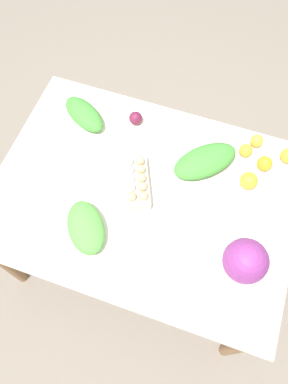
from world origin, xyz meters
name	(u,v)px	position (x,y,z in m)	size (l,w,h in m)	color
ground_plane	(144,244)	(0.00, 0.00, 0.00)	(8.00, 8.00, 0.00)	#70665B
dining_table	(144,202)	(0.00, 0.00, 0.68)	(1.42, 1.03, 0.78)	silver
cabbage_purple	(246,261)	(0.50, -0.19, 0.87)	(0.19, 0.19, 0.19)	#7A2D75
egg_carton	(136,181)	(-0.05, 0.03, 0.82)	(0.22, 0.29, 0.09)	#A8A8A3
greens_bunch_dandelion	(86,227)	(-0.18, -0.26, 0.82)	(0.26, 0.16, 0.09)	#4C933D
greens_bunch_scallion	(205,161)	(0.23, 0.24, 0.82)	(0.33, 0.16, 0.09)	#3D8433
greens_bunch_beet_tops	(84,114)	(-0.43, 0.31, 0.82)	(0.27, 0.13, 0.08)	#3D8433
beet_root	(136,118)	(-0.17, 0.37, 0.81)	(0.07, 0.07, 0.07)	#5B1933
orange_0	(249,181)	(0.45, 0.20, 0.82)	(0.08, 0.08, 0.08)	orange
orange_1	(265,164)	(0.50, 0.32, 0.81)	(0.07, 0.07, 0.07)	orange
orange_2	(246,150)	(0.40, 0.37, 0.81)	(0.07, 0.07, 0.07)	orange
orange_3	(257,141)	(0.44, 0.44, 0.81)	(0.06, 0.06, 0.06)	#F9A833
orange_4	(288,156)	(0.60, 0.40, 0.81)	(0.07, 0.07, 0.07)	orange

